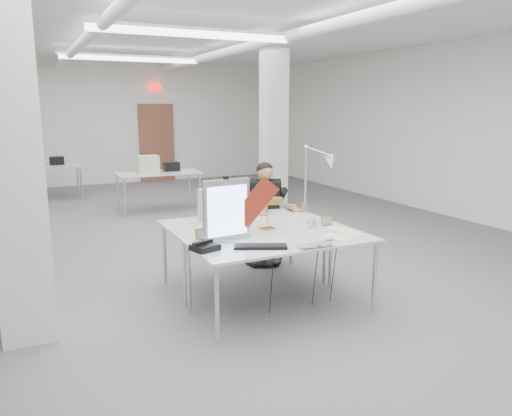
{
  "coord_description": "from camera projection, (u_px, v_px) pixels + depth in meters",
  "views": [
    {
      "loc": [
        -2.27,
        -6.65,
        2.03
      ],
      "look_at": [
        -0.05,
        -2.0,
        0.98
      ],
      "focal_mm": 35.0,
      "sensor_mm": 36.0,
      "label": 1
    }
  ],
  "objects": [
    {
      "name": "paper_stack_c",
      "position": [
        336.0,
        229.0,
        5.3
      ],
      "size": [
        0.21,
        0.21,
        0.01
      ],
      "primitive_type": "cube",
      "rotation": [
        0.0,
        0.0,
        -0.76
      ],
      "color": "white",
      "rests_on": "desk_main"
    },
    {
      "name": "desk_main",
      "position": [
        282.0,
        241.0,
        4.88
      ],
      "size": [
        1.8,
        0.9,
        0.02
      ],
      "primitive_type": "cube",
      "color": "silver",
      "rests_on": "room_shell"
    },
    {
      "name": "room_shell",
      "position": [
        196.0,
        131.0,
        7.04
      ],
      "size": [
        10.04,
        14.04,
        3.24
      ],
      "color": "#5A595C",
      "rests_on": "ground"
    },
    {
      "name": "picture_frame_right",
      "position": [
        326.0,
        221.0,
        5.44
      ],
      "size": [
        0.13,
        0.04,
        0.1
      ],
      "primitive_type": "cube",
      "rotation": [
        -0.21,
        0.0,
        0.04
      ],
      "color": "olive",
      "rests_on": "desk_main"
    },
    {
      "name": "paper_stack_a",
      "position": [
        337.0,
        237.0,
        4.95
      ],
      "size": [
        0.32,
        0.35,
        0.01
      ],
      "primitive_type": "cube",
      "rotation": [
        0.0,
        0.0,
        0.49
      ],
      "color": "silver",
      "rests_on": "desk_main"
    },
    {
      "name": "keyboard",
      "position": [
        261.0,
        246.0,
        4.59
      ],
      "size": [
        0.51,
        0.35,
        0.02
      ],
      "primitive_type": "cube",
      "rotation": [
        0.0,
        0.0,
        -0.43
      ],
      "color": "black",
      "rests_on": "desk_main"
    },
    {
      "name": "bankers_lamp",
      "position": [
        267.0,
        213.0,
        5.23
      ],
      "size": [
        0.34,
        0.23,
        0.36
      ],
      "primitive_type": null,
      "rotation": [
        0.0,
        0.0,
        -0.35
      ],
      "color": "gold",
      "rests_on": "desk_main"
    },
    {
      "name": "paper_stack_b",
      "position": [
        349.0,
        233.0,
        5.11
      ],
      "size": [
        0.23,
        0.3,
        0.01
      ],
      "primitive_type": "cube",
      "rotation": [
        0.0,
        0.0,
        -0.12
      ],
      "color": "#E1C887",
      "rests_on": "desk_main"
    },
    {
      "name": "picture_frame_left",
      "position": [
        202.0,
        234.0,
        4.88
      ],
      "size": [
        0.14,
        0.03,
        0.11
      ],
      "primitive_type": "cube",
      "rotation": [
        -0.21,
        0.0,
        -0.0
      ],
      "color": "#A97849",
      "rests_on": "desk_main"
    },
    {
      "name": "pennant",
      "position": [
        256.0,
        202.0,
        4.85
      ],
      "size": [
        0.46,
        0.14,
        0.51
      ],
      "primitive_type": "cube",
      "rotation": [
        0.0,
        -0.87,
        -0.28
      ],
      "color": "maroon",
      "rests_on": "monitor"
    },
    {
      "name": "beige_monitor",
      "position": [
        220.0,
        205.0,
        5.61
      ],
      "size": [
        0.43,
        0.42,
        0.36
      ],
      "primitive_type": "cube",
      "rotation": [
        0.0,
        0.0,
        0.14
      ],
      "color": "beige",
      "rests_on": "desk_second"
    },
    {
      "name": "laptop",
      "position": [
        318.0,
        247.0,
        4.57
      ],
      "size": [
        0.35,
        0.23,
        0.03
      ],
      "primitive_type": "imported",
      "rotation": [
        0.0,
        0.0,
        -0.03
      ],
      "color": "silver",
      "rests_on": "desk_main"
    },
    {
      "name": "desk_phone",
      "position": [
        205.0,
        247.0,
        4.51
      ],
      "size": [
        0.27,
        0.26,
        0.06
      ],
      "primitive_type": "cube",
      "rotation": [
        0.0,
        0.0,
        0.32
      ],
      "color": "black",
      "rests_on": "desk_main"
    },
    {
      "name": "mouse",
      "position": [
        329.0,
        239.0,
        4.83
      ],
      "size": [
        0.11,
        0.09,
        0.04
      ],
      "primitive_type": "ellipsoid",
      "rotation": [
        0.0,
        0.0,
        0.27
      ],
      "color": "#A4A4A8",
      "rests_on": "desk_main"
    },
    {
      "name": "monitor",
      "position": [
        227.0,
        210.0,
        4.77
      ],
      "size": [
        0.49,
        0.1,
        0.6
      ],
      "primitive_type": "cube",
      "rotation": [
        0.0,
        0.0,
        0.11
      ],
      "color": "#A5A5A9",
      "rests_on": "desk_main"
    },
    {
      "name": "architect_lamp",
      "position": [
        317.0,
        177.0,
        5.8
      ],
      "size": [
        0.25,
        0.73,
        0.93
      ],
      "primitive_type": null,
      "rotation": [
        0.0,
        0.0,
        0.01
      ],
      "color": "silver",
      "rests_on": "desk_second"
    },
    {
      "name": "seated_person",
      "position": [
        265.0,
        197.0,
        6.37
      ],
      "size": [
        0.69,
        0.76,
        0.92
      ],
      "primitive_type": null,
      "rotation": [
        0.0,
        0.0,
        -0.4
      ],
      "color": "black",
      "rests_on": "office_chair"
    },
    {
      "name": "office_chair",
      "position": [
        263.0,
        222.0,
        6.49
      ],
      "size": [
        0.71,
        0.71,
        1.11
      ],
      "primitive_type": null,
      "rotation": [
        0.0,
        0.0,
        -0.4
      ],
      "color": "black",
      "rests_on": "room_shell"
    },
    {
      "name": "desk_second",
      "position": [
        245.0,
        222.0,
        5.68
      ],
      "size": [
        1.8,
        0.9,
        0.02
      ],
      "primitive_type": "cube",
      "color": "silver",
      "rests_on": "room_shell"
    },
    {
      "name": "desk_clock",
      "position": [
        312.0,
        223.0,
        5.33
      ],
      "size": [
        0.11,
        0.07,
        0.1
      ],
      "primitive_type": "cylinder",
      "rotation": [
        1.57,
        0.0,
        -0.42
      ],
      "color": "#A8A7AC",
      "rests_on": "desk_main"
    },
    {
      "name": "bg_desk_b",
      "position": [
        43.0,
        166.0,
        10.93
      ],
      "size": [
        1.6,
        0.8,
        0.02
      ],
      "primitive_type": "cube",
      "color": "silver",
      "rests_on": "room_shell"
    },
    {
      "name": "bg_desk_a",
      "position": [
        158.0,
        173.0,
        9.83
      ],
      "size": [
        1.6,
        0.8,
        0.02
      ],
      "primitive_type": "cube",
      "color": "silver",
      "rests_on": "room_shell"
    }
  ]
}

